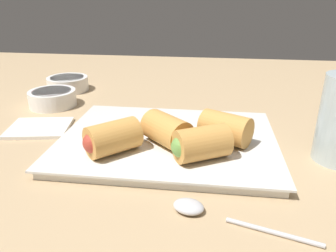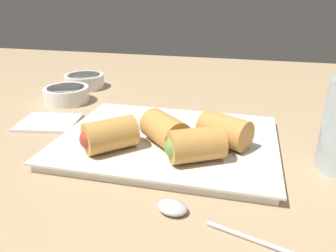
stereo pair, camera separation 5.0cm
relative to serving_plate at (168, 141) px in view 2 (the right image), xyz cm
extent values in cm
cube|color=tan|center=(-1.18, 1.40, -1.76)|extent=(180.00, 140.00, 2.00)
cube|color=silver|center=(0.00, 0.00, -0.16)|extent=(31.57, 24.26, 1.20)
cube|color=silver|center=(0.00, 0.00, 0.59)|extent=(32.83, 25.23, 0.30)
cylinder|color=#D19347|center=(0.16, -2.60, 2.99)|extent=(8.24, 8.14, 4.50)
sphere|color=#B23D2D|center=(-1.93, -0.62, 2.99)|extent=(2.92, 2.92, 2.92)
cylinder|color=#D19347|center=(5.36, -6.29, 2.99)|extent=(8.38, 7.36, 4.50)
sphere|color=#6B9E47|center=(2.85, -7.67, 2.99)|extent=(2.92, 2.92, 2.92)
cylinder|color=#D19347|center=(-6.81, -6.05, 2.99)|extent=(8.24, 8.14, 4.50)
sphere|color=#B23D2D|center=(-8.90, -8.02, 2.99)|extent=(2.92, 2.92, 2.92)
cylinder|color=#D19347|center=(8.59, -0.73, 2.99)|extent=(8.38, 7.34, 4.50)
sphere|color=#56843D|center=(6.07, 0.64, 2.99)|extent=(2.92, 2.92, 2.92)
cylinder|color=white|center=(-26.17, 15.44, 0.87)|extent=(9.51, 9.51, 3.27)
cylinder|color=maroon|center=(-26.17, 15.44, 2.21)|extent=(7.80, 7.80, 0.59)
cylinder|color=white|center=(-27.63, 26.50, 0.87)|extent=(9.51, 9.51, 3.27)
cylinder|color=beige|center=(-27.63, 26.50, 2.21)|extent=(7.80, 7.80, 0.59)
cylinder|color=silver|center=(13.02, -18.46, -0.51)|extent=(9.24, 3.20, 0.50)
ellipsoid|color=silver|center=(4.38, -15.87, -0.16)|extent=(4.09, 3.55, 1.20)
cube|color=silver|center=(-22.97, 3.31, -0.46)|extent=(11.44, 10.21, 0.60)
camera|label=1|loc=(6.02, -45.50, 21.88)|focal=35.00mm
camera|label=2|loc=(10.94, -44.57, 21.88)|focal=35.00mm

